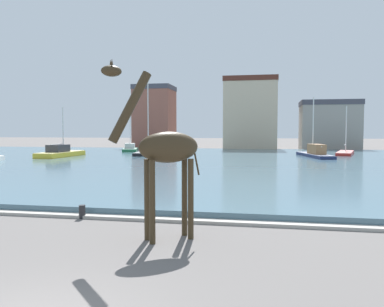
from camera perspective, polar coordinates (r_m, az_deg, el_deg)
The scene contains 12 objects.
harbor_water at distance 38.19m, azimuth 4.80°, elevation -1.25°, with size 90.85×48.16×0.33m, color #476675.
quay_edge_coping at distance 14.44m, azimuth -5.21°, elevation -9.50°, with size 90.85×0.50×0.12m, color #ADA89E.
giraffe_statue at distance 11.59m, azimuth -4.12°, elevation 0.41°, with size 2.67×2.12×5.25m.
sailboat_green at distance 55.57m, azimuth -8.97°, elevation 0.54°, with size 3.44×6.56×6.79m.
sailboat_red at distance 51.51m, azimuth 21.48°, elevation -0.04°, with size 3.65×8.65×6.19m.
sailboat_black at distance 47.61m, azimuth -6.35°, elevation -0.06°, with size 2.89×7.66×8.90m.
sailboat_navy at distance 45.48m, azimuth 17.22°, elevation -0.14°, with size 3.52×9.68×6.92m.
sailboat_yellow at distance 46.10m, azimuth -18.22°, elevation -0.10°, with size 2.55×8.06×5.85m.
mooring_bollard at distance 15.26m, azimuth -15.72°, elevation -8.18°, with size 0.24×0.24×0.50m, color #232326.
townhouse_wide_warehouse at distance 68.70m, azimuth -5.46°, elevation 5.28°, with size 6.47×6.49×10.94m.
townhouse_corner_house at distance 64.39m, azimuth 8.56°, elevation 5.70°, with size 8.49×6.94×11.68m.
townhouse_narrow_midrow at distance 67.33m, azimuth 19.34°, elevation 3.88°, with size 9.16×7.21×7.99m.
Camera 1 is at (3.85, -5.45, 3.30)m, focal length 36.59 mm.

